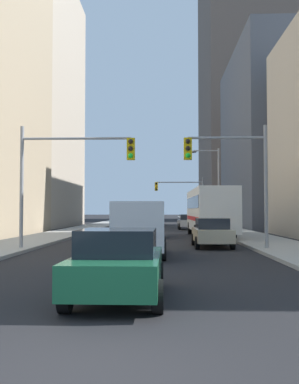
# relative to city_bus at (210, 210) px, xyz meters

# --- Properties ---
(ground_plane) EXTENTS (400.00, 400.00, 0.00)m
(ground_plane) POSITION_rel_city_bus_xyz_m (-4.30, -26.97, -1.93)
(ground_plane) COLOR black
(sidewalk_left) EXTENTS (3.55, 160.00, 0.15)m
(sidewalk_left) POSITION_rel_city_bus_xyz_m (-11.34, 23.03, -1.85)
(sidewalk_left) COLOR #9E9E99
(sidewalk_left) RESTS_ON ground
(sidewalk_right) EXTENTS (3.55, 160.00, 0.15)m
(sidewalk_right) POSITION_rel_city_bus_xyz_m (2.74, 23.03, -1.85)
(sidewalk_right) COLOR #9E9E99
(sidewalk_right) RESTS_ON ground
(city_bus) EXTENTS (2.67, 11.52, 3.40)m
(city_bus) POSITION_rel_city_bus_xyz_m (0.00, 0.00, 0.00)
(city_bus) COLOR silver
(city_bus) RESTS_ON ground
(cargo_van_white) EXTENTS (2.16, 5.22, 2.26)m
(cargo_van_white) POSITION_rel_city_bus_xyz_m (-4.29, -13.30, -0.64)
(cargo_van_white) COLOR white
(cargo_van_white) RESTS_ON ground
(sedan_green) EXTENTS (1.95, 4.23, 1.52)m
(sedan_green) POSITION_rel_city_bus_xyz_m (-4.30, -22.50, -1.16)
(sedan_green) COLOR #195938
(sedan_green) RESTS_ON ground
(sedan_beige) EXTENTS (1.95, 4.21, 1.52)m
(sedan_beige) POSITION_rel_city_bus_xyz_m (-0.79, -8.68, -1.16)
(sedan_beige) COLOR #C6B793
(sedan_beige) RESTS_ON ground
(sedan_black) EXTENTS (1.95, 4.23, 1.52)m
(sedan_black) POSITION_rel_city_bus_xyz_m (-4.39, -0.15, -1.16)
(sedan_black) COLOR black
(sedan_black) RESTS_ON ground
(sedan_silver) EXTENTS (1.95, 4.26, 1.52)m
(sedan_silver) POSITION_rel_city_bus_xyz_m (-0.83, 13.50, -1.16)
(sedan_silver) COLOR #B7BABF
(sedan_silver) RESTS_ON ground
(sedan_grey) EXTENTS (1.95, 4.26, 1.52)m
(sedan_grey) POSITION_rel_city_bus_xyz_m (-4.39, 26.59, -1.16)
(sedan_grey) COLOR slate
(sedan_grey) RESTS_ON ground
(traffic_signal_near_left) EXTENTS (5.57, 0.44, 6.00)m
(traffic_signal_near_left) POSITION_rel_city_bus_xyz_m (-7.73, -10.79, 2.19)
(traffic_signal_near_left) COLOR gray
(traffic_signal_near_left) RESTS_ON ground
(traffic_signal_near_right) EXTENTS (3.99, 0.44, 6.00)m
(traffic_signal_near_right) POSITION_rel_city_bus_xyz_m (-0.14, -10.79, 2.12)
(traffic_signal_near_right) COLOR gray
(traffic_signal_near_right) RESTS_ON ground
(traffic_signal_far_right) EXTENTS (6.00, 0.44, 6.00)m
(traffic_signal_far_right) POSITION_rel_city_bus_xyz_m (-1.08, 23.11, 2.21)
(traffic_signal_far_right) COLOR gray
(traffic_signal_far_right) RESTS_ON ground
(street_lamp_right) EXTENTS (2.60, 0.32, 7.50)m
(street_lamp_right) POSITION_rel_city_bus_xyz_m (1.24, 8.10, 2.63)
(street_lamp_right) COLOR gray
(street_lamp_right) RESTS_ON ground
(building_right_far_highrise) EXTENTS (22.00, 27.98, 70.00)m
(building_right_far_highrise) POSITION_rel_city_bus_xyz_m (16.05, 59.23, 33.07)
(building_right_far_highrise) COLOR #66564C
(building_right_far_highrise) RESTS_ON ground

